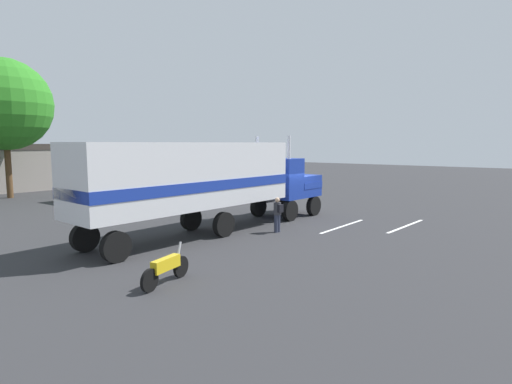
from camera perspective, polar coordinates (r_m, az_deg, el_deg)
The scene contains 9 objects.
ground_plane at distance 23.23m, azimuth 4.47°, elevation -3.51°, with size 120.00×120.00×0.00m, color #2D2D30.
lane_stripe_near at distance 21.16m, azimuth 11.82°, elevation -4.62°, with size 4.40×0.16×0.01m, color silver.
lane_stripe_mid at distance 22.05m, azimuth 19.87°, elevation -4.43°, with size 4.40×0.16×0.01m, color silver.
semi_truck at distance 19.01m, azimuth -6.61°, elevation 1.88°, with size 14.31×3.58×4.50m.
person_bystander at distance 19.24m, azimuth 2.97°, elevation -2.93°, with size 0.36×0.47×1.63m.
parked_bus at distance 34.13m, azimuth -14.33°, elevation 3.06°, with size 11.01×2.63×3.40m.
motorcycle at distance 12.62m, azimuth -12.23°, elevation -10.16°, with size 2.09×0.49×1.12m.
tree_left at distance 36.40m, azimuth -31.29°, elevation 10.22°, with size 6.75×6.75×10.34m.
building_backdrop at distance 44.61m, azimuth -24.34°, elevation 3.69°, with size 19.87×7.46×4.05m.
Camera 1 is at (-19.36, -12.16, 4.11)m, focal length 29.15 mm.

